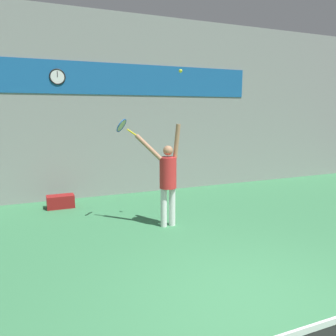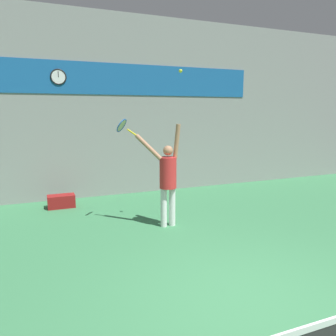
# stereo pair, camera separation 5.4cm
# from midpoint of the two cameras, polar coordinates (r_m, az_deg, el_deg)

# --- Properties ---
(ground_plane) EXTENTS (18.00, 18.00, 0.00)m
(ground_plane) POSITION_cam_midpoint_polar(r_m,az_deg,el_deg) (4.54, 15.22, -22.04)
(ground_plane) COLOR #387A4C
(back_wall) EXTENTS (18.00, 0.10, 5.00)m
(back_wall) POSITION_cam_midpoint_polar(r_m,az_deg,el_deg) (9.45, -7.59, 10.53)
(back_wall) COLOR gray
(back_wall) RESTS_ON ground_plane
(sponsor_banner) EXTENTS (7.68, 0.02, 0.84)m
(sponsor_banner) POSITION_cam_midpoint_polar(r_m,az_deg,el_deg) (9.43, -7.60, 15.05)
(sponsor_banner) COLOR #195B9E
(scoreboard_clock) EXTENTS (0.40, 0.04, 0.40)m
(scoreboard_clock) POSITION_cam_midpoint_polar(r_m,az_deg,el_deg) (9.12, -18.87, 14.80)
(scoreboard_clock) COLOR white
(tennis_player) EXTENTS (0.88, 0.56, 2.12)m
(tennis_player) POSITION_cam_midpoint_polar(r_m,az_deg,el_deg) (6.70, -0.31, -1.49)
(tennis_player) COLOR white
(tennis_player) RESTS_ON ground_plane
(tennis_racket) EXTENTS (0.44, 0.40, 0.35)m
(tennis_racket) POSITION_cam_midpoint_polar(r_m,az_deg,el_deg) (6.81, -8.17, 7.25)
(tennis_racket) COLOR yellow
(tennis_ball) EXTENTS (0.07, 0.07, 0.07)m
(tennis_ball) POSITION_cam_midpoint_polar(r_m,az_deg,el_deg) (6.65, 1.96, 16.54)
(tennis_ball) COLOR #CCDB2D
(equipment_bag) EXTENTS (0.65, 0.35, 0.32)m
(equipment_bag) POSITION_cam_midpoint_polar(r_m,az_deg,el_deg) (8.62, -18.37, -5.56)
(equipment_bag) COLOR maroon
(equipment_bag) RESTS_ON ground_plane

